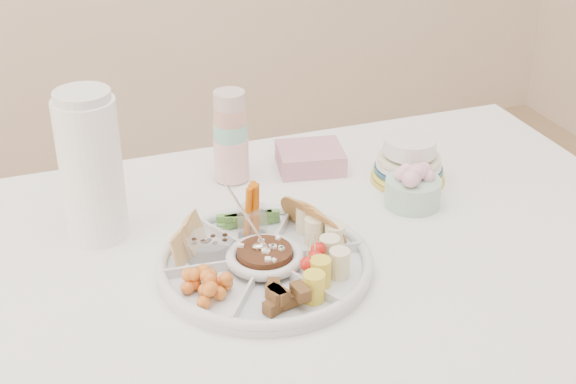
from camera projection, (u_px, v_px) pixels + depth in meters
name	position (u px, v px, depth m)	size (l,w,h in m)	color
party_tray	(265.00, 260.00, 1.42)	(0.38, 0.38, 0.04)	white
bean_dip	(265.00, 257.00, 1.42)	(0.10, 0.10, 0.04)	#522912
tortillas	(315.00, 224.00, 1.49)	(0.11, 0.11, 0.07)	gold
carrot_cucumber	(249.00, 205.00, 1.51)	(0.11, 0.11, 0.10)	#CC5C05
pita_raisins	(196.00, 240.00, 1.44)	(0.12, 0.12, 0.07)	tan
cherries	(208.00, 284.00, 1.34)	(0.11, 0.11, 0.04)	#E79640
granola_chunks	(283.00, 296.00, 1.31)	(0.10, 0.10, 0.04)	#4D371C
banana_tomato	(337.00, 254.00, 1.37)	(0.12, 0.12, 0.10)	#EBDA5B
cup_stack	(231.00, 136.00, 1.69)	(0.08, 0.08, 0.21)	#B0C6AC
thermos	(91.00, 165.00, 1.47)	(0.12, 0.12, 0.30)	white
flower_bowl	(413.00, 186.00, 1.62)	(0.11, 0.11, 0.09)	#8FC9A0
napkin_stack	(310.00, 158.00, 1.78)	(0.14, 0.12, 0.05)	#CB8A9A
plate_stack	(409.00, 160.00, 1.71)	(0.16, 0.16, 0.10)	yellow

